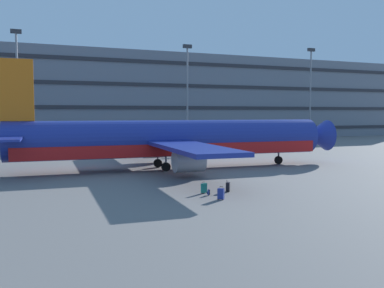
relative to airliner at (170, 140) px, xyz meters
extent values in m
plane|color=slate|center=(1.04, -1.57, -3.02)|extent=(600.00, 600.00, 0.00)
cube|color=slate|center=(1.04, 49.24, 6.27)|extent=(167.38, 14.65, 18.57)
cube|color=#2D2D33|center=(1.04, 41.81, -0.69)|extent=(165.71, 0.24, 0.70)
cube|color=#2D2D33|center=(1.04, 41.81, 3.95)|extent=(165.71, 0.24, 0.70)
cube|color=#2D2D33|center=(1.04, 41.81, 8.59)|extent=(165.71, 0.24, 0.70)
cube|color=#2D2D33|center=(1.04, 41.81, 13.24)|extent=(165.71, 0.24, 0.70)
cylinder|color=navy|center=(0.41, -0.02, 0.19)|extent=(33.29, 5.70, 3.83)
cube|color=red|center=(0.41, -0.02, -0.87)|extent=(31.97, 5.55, 1.23)
cone|color=navy|center=(18.00, -1.02, 0.19)|extent=(3.27, 3.81, 3.64)
cube|color=orange|center=(-15.53, 0.88, 4.98)|extent=(4.61, 0.62, 5.75)
cube|color=navy|center=(-14.93, 4.49, 0.67)|extent=(2.12, 5.84, 0.20)
cube|color=navy|center=(-15.34, -2.78, 0.67)|extent=(2.12, 5.84, 0.20)
cube|color=navy|center=(-0.09, 8.89, -0.10)|extent=(5.18, 14.14, 0.36)
cube|color=navy|center=(-1.09, -8.83, -0.10)|extent=(5.18, 14.14, 0.36)
cylinder|color=#9E9EA3|center=(0.27, 6.37, -1.45)|extent=(2.86, 2.26, 2.11)
cylinder|color=#9E9EA3|center=(-0.45, -6.35, -1.45)|extent=(2.86, 2.26, 2.11)
cylinder|color=black|center=(12.98, -0.73, -2.57)|extent=(0.92, 0.40, 0.90)
cylinder|color=slate|center=(12.98, -0.73, -1.92)|extent=(0.20, 0.20, 1.29)
cylinder|color=black|center=(-0.82, 1.68, -2.57)|extent=(0.92, 0.40, 0.90)
cylinder|color=slate|center=(-0.82, 1.68, -1.92)|extent=(0.20, 0.20, 1.29)
cylinder|color=black|center=(-1.01, -1.58, -2.57)|extent=(0.92, 0.40, 0.90)
cylinder|color=slate|center=(-1.01, -1.58, -1.92)|extent=(0.20, 0.20, 1.29)
cylinder|color=gray|center=(-14.49, 37.15, 6.65)|extent=(0.36, 0.36, 19.33)
cube|color=#333338|center=(-14.49, 37.15, 16.66)|extent=(1.80, 0.50, 0.70)
cylinder|color=gray|center=(16.86, 37.15, 6.32)|extent=(0.36, 0.36, 18.66)
cube|color=#333338|center=(16.86, 37.15, 16.00)|extent=(1.80, 0.50, 0.70)
cylinder|color=gray|center=(46.87, 37.15, 6.82)|extent=(0.36, 0.36, 19.66)
cube|color=#333338|center=(46.87, 37.15, 17.00)|extent=(1.80, 0.50, 0.70)
cube|color=#147266|center=(-2.24, -13.73, -2.62)|extent=(0.52, 0.41, 0.68)
cylinder|color=#333338|center=(-2.16, -13.62, -2.24)|extent=(0.02, 0.02, 0.09)
cylinder|color=#333338|center=(-2.38, -13.73, -2.24)|extent=(0.02, 0.02, 0.09)
cube|color=black|center=(-2.27, -13.67, -2.19)|extent=(0.24, 0.13, 0.02)
cylinder|color=black|center=(-2.03, -13.73, -2.99)|extent=(0.04, 0.05, 0.05)
cylinder|color=black|center=(-2.37, -13.90, -2.99)|extent=(0.04, 0.05, 0.05)
cylinder|color=black|center=(-2.11, -13.57, -2.99)|extent=(0.04, 0.05, 0.05)
cylinder|color=black|center=(-2.45, -13.73, -2.99)|extent=(0.04, 0.05, 0.05)
cube|color=black|center=(-0.33, -13.84, -2.65)|extent=(0.45, 0.49, 0.64)
cylinder|color=#333338|center=(-0.32, -13.71, -2.24)|extent=(0.02, 0.02, 0.16)
cylinder|color=#333338|center=(-0.46, -13.89, -2.24)|extent=(0.02, 0.02, 0.16)
cube|color=black|center=(-0.39, -13.80, -2.16)|extent=(0.15, 0.20, 0.02)
cylinder|color=black|center=(-0.14, -13.77, -2.99)|extent=(0.05, 0.05, 0.05)
cylinder|color=black|center=(-0.34, -14.04, -2.99)|extent=(0.05, 0.05, 0.05)
cylinder|color=black|center=(-0.31, -13.65, -2.99)|extent=(0.05, 0.05, 0.05)
cylinder|color=black|center=(-0.51, -13.91, -2.99)|extent=(0.05, 0.05, 0.05)
cube|color=navy|center=(-2.13, -16.30, -2.60)|extent=(0.49, 0.49, 0.72)
cylinder|color=#333338|center=(-1.99, -16.32, -2.18)|extent=(0.02, 0.02, 0.12)
cylinder|color=#333338|center=(-2.15, -16.16, -2.18)|extent=(0.02, 0.02, 0.12)
cube|color=black|center=(-2.07, -16.24, -2.13)|extent=(0.17, 0.18, 0.02)
cylinder|color=black|center=(-2.09, -16.49, -2.99)|extent=(0.05, 0.05, 0.05)
cylinder|color=black|center=(-2.32, -16.25, -2.99)|extent=(0.05, 0.05, 0.05)
cylinder|color=black|center=(-1.93, -16.34, -2.99)|extent=(0.05, 0.05, 0.05)
cylinder|color=black|center=(-2.16, -16.10, -2.99)|extent=(0.05, 0.05, 0.05)
ellipsoid|color=navy|center=(-2.26, -14.58, -2.79)|extent=(0.34, 0.39, 0.45)
ellipsoid|color=navy|center=(-2.33, -14.54, -2.86)|extent=(0.20, 0.25, 0.20)
torus|color=black|center=(-2.23, -14.60, -2.56)|extent=(0.05, 0.08, 0.08)
cube|color=black|center=(-2.24, -14.70, -2.79)|extent=(0.04, 0.04, 0.38)
cube|color=black|center=(-2.14, -14.55, -2.79)|extent=(0.04, 0.04, 0.38)
camera|label=1|loc=(-14.81, -41.83, 2.89)|focal=39.71mm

